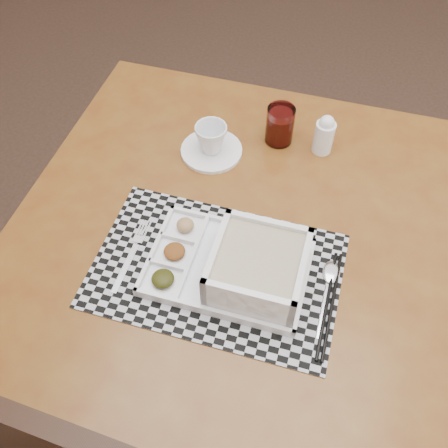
% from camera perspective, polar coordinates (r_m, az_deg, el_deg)
% --- Properties ---
extents(floor, '(5.00, 5.00, 0.00)m').
position_cam_1_polar(floor, '(2.17, 13.31, 3.81)').
color(floor, '#301F18').
rests_on(floor, ground).
extents(dining_table, '(1.02, 1.02, 0.73)m').
position_cam_1_polar(dining_table, '(1.14, 1.50, -2.71)').
color(dining_table, '#5D2A11').
rests_on(dining_table, ground).
extents(placemat, '(0.51, 0.35, 0.00)m').
position_cam_1_polar(placemat, '(1.02, -0.87, -5.28)').
color(placemat, '#A8A8B0').
rests_on(placemat, dining_table).
extents(serving_tray, '(0.33, 0.24, 0.10)m').
position_cam_1_polar(serving_tray, '(0.97, 2.79, -5.12)').
color(serving_tray, white).
rests_on(serving_tray, placemat).
extents(fork, '(0.03, 0.19, 0.00)m').
position_cam_1_polar(fork, '(1.05, -10.52, -3.32)').
color(fork, silver).
rests_on(fork, placemat).
extents(spoon, '(0.04, 0.18, 0.01)m').
position_cam_1_polar(spoon, '(1.03, 12.06, -6.03)').
color(spoon, silver).
rests_on(spoon, placemat).
extents(chopsticks, '(0.03, 0.24, 0.01)m').
position_cam_1_polar(chopsticks, '(1.00, 11.96, -8.95)').
color(chopsticks, black).
rests_on(chopsticks, placemat).
extents(saucer, '(0.15, 0.15, 0.01)m').
position_cam_1_polar(saucer, '(1.23, -1.44, 8.37)').
color(saucer, white).
rests_on(saucer, dining_table).
extents(cup, '(0.10, 0.10, 0.07)m').
position_cam_1_polar(cup, '(1.20, -1.48, 9.77)').
color(cup, white).
rests_on(cup, saucer).
extents(juice_glass, '(0.07, 0.07, 0.10)m').
position_cam_1_polar(juice_glass, '(1.24, 6.39, 11.04)').
color(juice_glass, white).
rests_on(juice_glass, dining_table).
extents(creamer_bottle, '(0.05, 0.05, 0.11)m').
position_cam_1_polar(creamer_bottle, '(1.23, 11.39, 9.99)').
color(creamer_bottle, white).
rests_on(creamer_bottle, dining_table).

